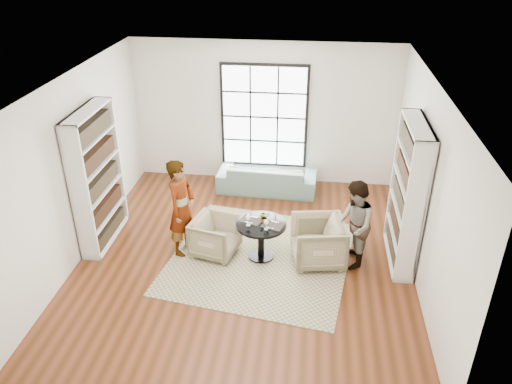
# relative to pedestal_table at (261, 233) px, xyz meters

# --- Properties ---
(ground) EXTENTS (6.00, 6.00, 0.00)m
(ground) POSITION_rel_pedestal_table_xyz_m (-0.26, -0.04, -0.49)
(ground) COLOR brown
(room_shell) EXTENTS (6.00, 6.01, 6.00)m
(room_shell) POSITION_rel_pedestal_table_xyz_m (-0.26, 0.51, 0.77)
(room_shell) COLOR silver
(room_shell) RESTS_ON ground
(rug) EXTENTS (3.31, 3.31, 0.01)m
(rug) POSITION_rel_pedestal_table_xyz_m (-0.01, -0.02, -0.48)
(rug) COLOR tan
(rug) RESTS_ON ground
(pedestal_table) EXTENTS (0.83, 0.83, 0.67)m
(pedestal_table) POSITION_rel_pedestal_table_xyz_m (0.00, 0.00, 0.00)
(pedestal_table) COLOR black
(pedestal_table) RESTS_ON ground
(sofa) EXTENTS (2.08, 0.89, 0.60)m
(sofa) POSITION_rel_pedestal_table_xyz_m (-0.14, 2.41, -0.19)
(sofa) COLOR gray
(sofa) RESTS_ON ground
(armchair_left) EXTENTS (0.88, 0.87, 0.67)m
(armchair_left) POSITION_rel_pedestal_table_xyz_m (-0.78, 0.03, -0.15)
(armchair_left) COLOR tan
(armchair_left) RESTS_ON ground
(armchair_right) EXTENTS (0.97, 0.95, 0.77)m
(armchair_right) POSITION_rel_pedestal_table_xyz_m (0.94, -0.00, -0.10)
(armchair_right) COLOR tan
(armchair_right) RESTS_ON ground
(person_left) EXTENTS (0.55, 0.71, 1.71)m
(person_left) POSITION_rel_pedestal_table_xyz_m (-1.33, 0.03, 0.37)
(person_left) COLOR gray
(person_left) RESTS_ON ground
(person_right) EXTENTS (0.62, 0.77, 1.50)m
(person_right) POSITION_rel_pedestal_table_xyz_m (1.49, -0.00, 0.26)
(person_right) COLOR gray
(person_right) RESTS_ON ground
(placemat_left) EXTENTS (0.40, 0.35, 0.01)m
(placemat_left) POSITION_rel_pedestal_table_xyz_m (-0.18, 0.08, 0.18)
(placemat_left) COLOR black
(placemat_left) RESTS_ON pedestal_table
(placemat_right) EXTENTS (0.40, 0.35, 0.01)m
(placemat_right) POSITION_rel_pedestal_table_xyz_m (0.19, -0.04, 0.18)
(placemat_right) COLOR black
(placemat_right) RESTS_ON pedestal_table
(cutlery_left) EXTENTS (0.20, 0.25, 0.01)m
(cutlery_left) POSITION_rel_pedestal_table_xyz_m (-0.18, 0.08, 0.19)
(cutlery_left) COLOR silver
(cutlery_left) RESTS_ON placemat_left
(cutlery_right) EXTENTS (0.20, 0.25, 0.01)m
(cutlery_right) POSITION_rel_pedestal_table_xyz_m (0.19, -0.04, 0.19)
(cutlery_right) COLOR silver
(cutlery_right) RESTS_ON placemat_right
(wine_glass_left) EXTENTS (0.09, 0.09, 0.19)m
(wine_glass_left) POSITION_rel_pedestal_table_xyz_m (-0.20, -0.08, 0.32)
(wine_glass_left) COLOR silver
(wine_glass_left) RESTS_ON pedestal_table
(wine_glass_right) EXTENTS (0.08, 0.08, 0.18)m
(wine_glass_right) POSITION_rel_pedestal_table_xyz_m (0.10, -0.16, 0.31)
(wine_glass_right) COLOR silver
(wine_glass_right) RESTS_ON pedestal_table
(flower_centerpiece) EXTENTS (0.21, 0.19, 0.20)m
(flower_centerpiece) POSITION_rel_pedestal_table_xyz_m (0.05, 0.05, 0.28)
(flower_centerpiece) COLOR gray
(flower_centerpiece) RESTS_ON pedestal_table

